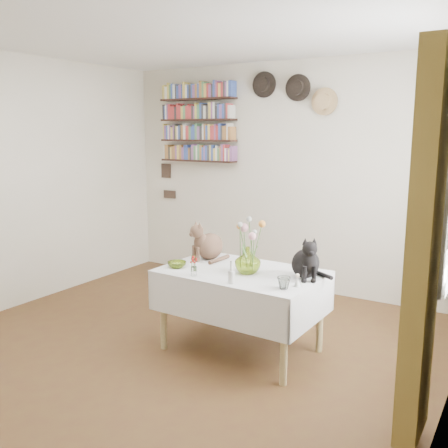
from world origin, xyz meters
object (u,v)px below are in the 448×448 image
Objects in this scene: flower_vase at (248,260)px; bookshelf_unit at (198,123)px; dining_table at (241,291)px; tabby_cat at (210,239)px; black_cat at (306,256)px.

bookshelf_unit is at bearing 133.86° from flower_vase.
dining_table is at bearing -46.91° from bookshelf_unit.
dining_table is at bearing 155.73° from flower_vase.
tabby_cat is (-0.42, 0.19, 0.34)m from dining_table.
flower_vase is (0.50, -0.22, -0.07)m from tabby_cat.
tabby_cat is 0.34× the size of bookshelf_unit.
bookshelf_unit reaches higher than flower_vase.
dining_table is 2.65m from bookshelf_unit.
tabby_cat is 0.55m from flower_vase.
flower_vase reaches higher than dining_table.
tabby_cat is at bearing 139.90° from black_cat.
bookshelf_unit is (-2.05, 1.56, 1.01)m from black_cat.
bookshelf_unit is (-1.56, 1.67, 1.34)m from dining_table.
flower_vase is at bearing 4.24° from tabby_cat.
black_cat is 1.58× the size of flower_vase.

